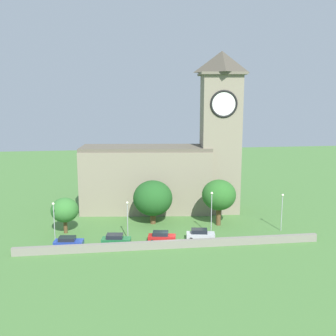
{
  "coord_description": "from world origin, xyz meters",
  "views": [
    {
      "loc": [
        -8.29,
        -61.76,
        24.19
      ],
      "look_at": [
        0.8,
        7.95,
        11.16
      ],
      "focal_mm": 42.73,
      "sensor_mm": 36.0,
      "label": 1
    }
  ],
  "objects_px": {
    "car_green": "(116,240)",
    "streetlamp_west_end": "(54,215)",
    "streetlamp_central": "(212,207)",
    "tree_by_tower": "(153,198)",
    "streetlamp_east_mid": "(282,206)",
    "tree_riverside_east": "(65,210)",
    "car_silver": "(200,234)",
    "tree_churchyard": "(219,195)",
    "streetlamp_west_mid": "(127,214)",
    "church": "(174,161)",
    "car_red": "(162,237)",
    "car_blue": "(68,242)"
  },
  "relations": [
    {
      "from": "car_red",
      "to": "car_silver",
      "type": "bearing_deg",
      "value": 0.65
    },
    {
      "from": "car_silver",
      "to": "streetlamp_west_end",
      "type": "distance_m",
      "value": 24.63
    },
    {
      "from": "church",
      "to": "streetlamp_west_end",
      "type": "relative_size",
      "value": 5.12
    },
    {
      "from": "streetlamp_west_end",
      "to": "streetlamp_east_mid",
      "type": "relative_size",
      "value": 0.97
    },
    {
      "from": "tree_riverside_east",
      "to": "streetlamp_east_mid",
      "type": "bearing_deg",
      "value": -5.67
    },
    {
      "from": "church",
      "to": "streetlamp_east_mid",
      "type": "bearing_deg",
      "value": -41.87
    },
    {
      "from": "church",
      "to": "car_silver",
      "type": "bearing_deg",
      "value": -83.93
    },
    {
      "from": "car_silver",
      "to": "tree_churchyard",
      "type": "height_order",
      "value": "tree_churchyard"
    },
    {
      "from": "church",
      "to": "streetlamp_west_mid",
      "type": "bearing_deg",
      "value": -121.95
    },
    {
      "from": "car_blue",
      "to": "tree_churchyard",
      "type": "xyz_separation_m",
      "value": [
        26.68,
        7.52,
        4.92
      ]
    },
    {
      "from": "car_green",
      "to": "streetlamp_east_mid",
      "type": "distance_m",
      "value": 29.86
    },
    {
      "from": "car_green",
      "to": "car_red",
      "type": "height_order",
      "value": "car_green"
    },
    {
      "from": "car_green",
      "to": "streetlamp_west_end",
      "type": "height_order",
      "value": "streetlamp_west_end"
    },
    {
      "from": "car_green",
      "to": "streetlamp_west_mid",
      "type": "relative_size",
      "value": 0.74
    },
    {
      "from": "car_red",
      "to": "streetlamp_east_mid",
      "type": "xyz_separation_m",
      "value": [
        21.92,
        2.66,
        3.68
      ]
    },
    {
      "from": "streetlamp_west_mid",
      "to": "streetlamp_central",
      "type": "height_order",
      "value": "streetlamp_central"
    },
    {
      "from": "church",
      "to": "streetlamp_east_mid",
      "type": "xyz_separation_m",
      "value": [
        17.27,
        -15.48,
        -5.91
      ]
    },
    {
      "from": "streetlamp_central",
      "to": "tree_churchyard",
      "type": "bearing_deg",
      "value": 63.72
    },
    {
      "from": "car_blue",
      "to": "church",
      "type": "bearing_deg",
      "value": 43.01
    },
    {
      "from": "church",
      "to": "tree_by_tower",
      "type": "bearing_deg",
      "value": -121.42
    },
    {
      "from": "car_blue",
      "to": "streetlamp_west_end",
      "type": "distance_m",
      "value": 5.38
    },
    {
      "from": "car_silver",
      "to": "streetlamp_west_end",
      "type": "relative_size",
      "value": 0.75
    },
    {
      "from": "streetlamp_central",
      "to": "tree_by_tower",
      "type": "distance_m",
      "value": 12.28
    },
    {
      "from": "streetlamp_east_mid",
      "to": "tree_riverside_east",
      "type": "bearing_deg",
      "value": 174.33
    },
    {
      "from": "church",
      "to": "streetlamp_west_mid",
      "type": "distance_m",
      "value": 20.16
    },
    {
      "from": "car_green",
      "to": "streetlamp_central",
      "type": "bearing_deg",
      "value": 7.99
    },
    {
      "from": "church",
      "to": "car_red",
      "type": "distance_m",
      "value": 21.04
    },
    {
      "from": "streetlamp_central",
      "to": "streetlamp_east_mid",
      "type": "bearing_deg",
      "value": 4.16
    },
    {
      "from": "streetlamp_west_mid",
      "to": "streetlamp_east_mid",
      "type": "height_order",
      "value": "streetlamp_east_mid"
    },
    {
      "from": "streetlamp_central",
      "to": "streetlamp_east_mid",
      "type": "height_order",
      "value": "streetlamp_central"
    },
    {
      "from": "streetlamp_west_end",
      "to": "streetlamp_central",
      "type": "height_order",
      "value": "streetlamp_central"
    },
    {
      "from": "car_green",
      "to": "tree_riverside_east",
      "type": "xyz_separation_m",
      "value": [
        -8.82,
        7.05,
        3.23
      ]
    },
    {
      "from": "tree_churchyard",
      "to": "tree_riverside_east",
      "type": "height_order",
      "value": "tree_churchyard"
    },
    {
      "from": "streetlamp_west_end",
      "to": "tree_churchyard",
      "type": "xyz_separation_m",
      "value": [
        29.2,
        4.44,
        1.32
      ]
    },
    {
      "from": "car_blue",
      "to": "streetlamp_east_mid",
      "type": "distance_m",
      "value": 37.36
    },
    {
      "from": "car_green",
      "to": "tree_riverside_east",
      "type": "distance_m",
      "value": 11.74
    },
    {
      "from": "streetlamp_east_mid",
      "to": "tree_by_tower",
      "type": "xyz_separation_m",
      "value": [
        -22.47,
        6.98,
        0.4
      ]
    },
    {
      "from": "car_red",
      "to": "streetlamp_east_mid",
      "type": "relative_size",
      "value": 0.71
    },
    {
      "from": "car_blue",
      "to": "streetlamp_central",
      "type": "distance_m",
      "value": 24.42
    },
    {
      "from": "car_green",
      "to": "tree_churchyard",
      "type": "relative_size",
      "value": 0.57
    },
    {
      "from": "tree_riverside_east",
      "to": "car_green",
      "type": "bearing_deg",
      "value": -38.66
    },
    {
      "from": "car_silver",
      "to": "tree_churchyard",
      "type": "xyz_separation_m",
      "value": [
        4.98,
        7.13,
        4.82
      ]
    },
    {
      "from": "streetlamp_central",
      "to": "car_green",
      "type": "bearing_deg",
      "value": -172.01
    },
    {
      "from": "car_green",
      "to": "streetlamp_central",
      "type": "height_order",
      "value": "streetlamp_central"
    },
    {
      "from": "tree_churchyard",
      "to": "church",
      "type": "bearing_deg",
      "value": 122.25
    },
    {
      "from": "tree_riverside_east",
      "to": "tree_by_tower",
      "type": "bearing_deg",
      "value": 11.37
    },
    {
      "from": "car_red",
      "to": "streetlamp_east_mid",
      "type": "height_order",
      "value": "streetlamp_east_mid"
    },
    {
      "from": "car_green",
      "to": "tree_by_tower",
      "type": "relative_size",
      "value": 0.59
    },
    {
      "from": "tree_churchyard",
      "to": "car_green",
      "type": "bearing_deg",
      "value": -157.77
    },
    {
      "from": "car_blue",
      "to": "tree_churchyard",
      "type": "bearing_deg",
      "value": 15.74
    }
  ]
}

